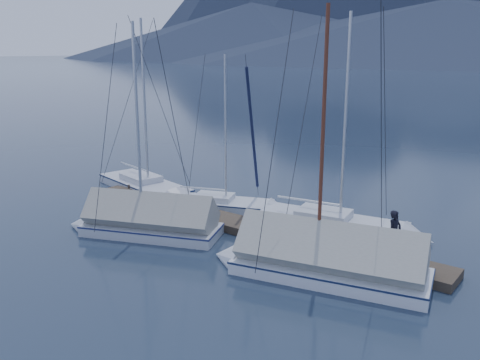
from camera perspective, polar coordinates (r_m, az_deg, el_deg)
name	(u,v)px	position (r m, az deg, el deg)	size (l,w,h in m)	color
ground	(210,243)	(20.62, -3.39, -7.05)	(1000.00, 1000.00, 0.00)	#162132
dock	(240,227)	(22.03, 0.00, -5.27)	(18.00, 1.50, 0.54)	#382D23
mooring_posts	(231,219)	(22.24, -1.03, -4.42)	(15.12, 1.52, 0.35)	#382D23
sailboat_open_left	(154,190)	(27.75, -9.67, -1.14)	(7.82, 3.73, 9.99)	silver
sailboat_open_mid	(234,206)	(24.77, -0.62, -2.93)	(6.30, 3.84, 8.07)	silver
sailboat_open_right	(352,228)	(22.17, 12.45, -5.33)	(7.72, 3.50, 9.89)	silver
sailboat_covered_near	(313,262)	(17.81, 8.20, -9.05)	(7.94, 3.96, 9.90)	white
sailboat_covered_far	(140,223)	(21.79, -11.20, -4.80)	(7.00, 4.39, 9.45)	silver
person	(394,233)	(19.06, 16.94, -5.74)	(0.61, 0.40, 1.68)	black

